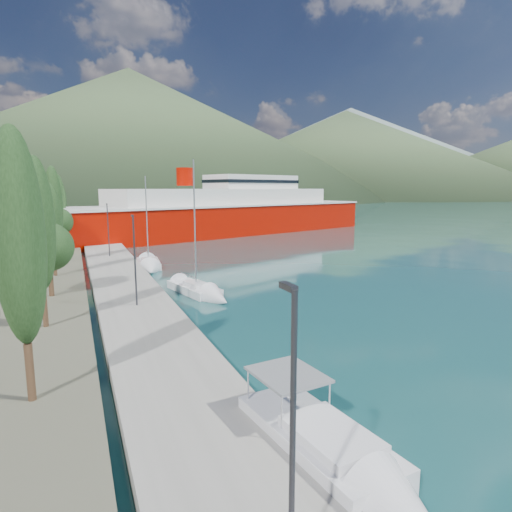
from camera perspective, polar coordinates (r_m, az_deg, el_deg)
name	(u,v)px	position (r m, az deg, el deg)	size (l,w,h in m)	color
ground	(119,217)	(136.30, -17.81, 4.99)	(1400.00, 1400.00, 0.00)	#174849
quay	(119,276)	(42.40, -17.85, -2.54)	(5.00, 88.00, 0.80)	gray
hills_far	(181,141)	(655.56, -9.95, 14.92)	(1480.00, 900.00, 180.00)	slate
hills_near	(201,143)	(405.44, -7.36, 14.70)	(1010.00, 520.00, 115.00)	#3F5533
tree_row	(54,218)	(47.20, -25.37, 4.64)	(3.57, 63.70, 10.21)	#47301E
lamp_posts	(134,257)	(29.59, -15.92, -0.07)	(0.15, 45.67, 6.06)	#2D2D33
motor_cruiser	(346,474)	(13.97, 11.94, -26.56)	(3.32, 8.48, 3.05)	black
sailboat_near	(206,294)	(34.34, -6.72, -5.02)	(3.91, 8.38, 11.66)	silver
sailboat_mid	(150,267)	(46.74, -14.01, -1.45)	(3.02, 7.52, 10.78)	silver
ferry	(227,213)	(81.89, -3.92, 5.71)	(65.20, 32.77, 12.74)	#A50C00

